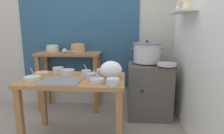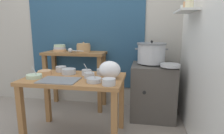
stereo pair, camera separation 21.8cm
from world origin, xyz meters
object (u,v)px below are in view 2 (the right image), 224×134
steamer_pot (151,53)px  prep_bowl_7 (89,75)px  prep_bowl_0 (61,69)px  prep_bowl_2 (94,80)px  clay_pot (84,48)px  serving_tray (59,80)px  prep_bowl_6 (103,72)px  stove_block (153,90)px  prep_bowl_8 (109,82)px  prep_bowl_5 (34,76)px  back_shelf_table (75,66)px  bowl_stack_enamel (60,48)px  prep_bowl_3 (69,71)px  ladle (71,50)px  prep_table (75,87)px  wide_pan (170,65)px  prep_bowl_1 (87,72)px  plastic_bag (110,70)px  prep_bowl_4 (45,72)px

steamer_pot → prep_bowl_7: size_ratio=4.04×
prep_bowl_0 → prep_bowl_2: prep_bowl_2 is taller
clay_pot → serving_tray: bearing=-86.9°
prep_bowl_0 → prep_bowl_6: size_ratio=0.93×
stove_block → prep_bowl_8: prep_bowl_8 is taller
prep_bowl_5 → prep_bowl_7: 0.61m
back_shelf_table → prep_bowl_5: (-0.11, -0.95, 0.06)m
bowl_stack_enamel → prep_bowl_5: size_ratio=1.21×
prep_bowl_3 → prep_bowl_6: (0.41, 0.04, 0.00)m
clay_pot → stove_block: bearing=-7.0°
ladle → back_shelf_table: bearing=79.9°
clay_pot → bowl_stack_enamel: 0.41m
ladle → prep_bowl_2: 1.09m
prep_table → prep_bowl_2: size_ratio=7.28×
back_shelf_table → prep_bowl_6: 0.89m
stove_block → prep_bowl_7: (-0.72, -0.72, 0.37)m
clay_pot → wide_pan: 1.31m
wide_pan → ladle: bearing=170.1°
serving_tray → prep_bowl_1: size_ratio=2.78×
prep_bowl_5 → prep_bowl_6: 0.76m
prep_table → prep_bowl_8: (0.44, -0.23, 0.15)m
prep_bowl_1 → prep_bowl_5: (-0.53, -0.23, -0.01)m
prep_bowl_0 → serving_tray: bearing=-68.4°
ladle → steamer_pot: bearing=-0.1°
prep_table → prep_bowl_5: size_ratio=6.58×
plastic_bag → prep_bowl_3: size_ratio=1.42×
prep_table → prep_bowl_1: size_ratio=7.66×
prep_table → wide_pan: 1.21m
prep_bowl_4 → prep_bowl_8: prep_bowl_8 is taller
prep_bowl_2 → ladle: bearing=123.7°
serving_tray → prep_bowl_5: (-0.32, 0.06, 0.02)m
back_shelf_table → prep_bowl_1: back_shelf_table is taller
stove_block → prep_bowl_2: 1.13m
prep_table → bowl_stack_enamel: size_ratio=5.43×
wide_pan → prep_bowl_1: (-0.99, -0.36, -0.04)m
prep_table → prep_bowl_7: 0.23m
prep_bowl_1 → prep_bowl_8: (0.33, -0.35, -0.00)m
wide_pan → prep_bowl_0: wide_pan is taller
back_shelf_table → prep_bowl_1: (0.41, -0.72, 0.08)m
prep_bowl_0 → prep_bowl_4: prep_bowl_0 is taller
bowl_stack_enamel → prep_bowl_3: (0.45, -0.74, -0.20)m
ladle → prep_bowl_2: bearing=-56.3°
steamer_pot → prep_bowl_2: steamer_pot is taller
prep_bowl_3 → prep_bowl_4: (-0.28, -0.05, -0.01)m
prep_bowl_3 → serving_tray: bearing=-87.1°
prep_bowl_6 → prep_bowl_8: size_ratio=1.08×
prep_bowl_7 → steamer_pot: bearing=47.3°
prep_bowl_0 → prep_bowl_8: size_ratio=1.00×
prep_bowl_2 → serving_tray: bearing=-179.5°
serving_tray → prep_bowl_6: prep_bowl_6 is taller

